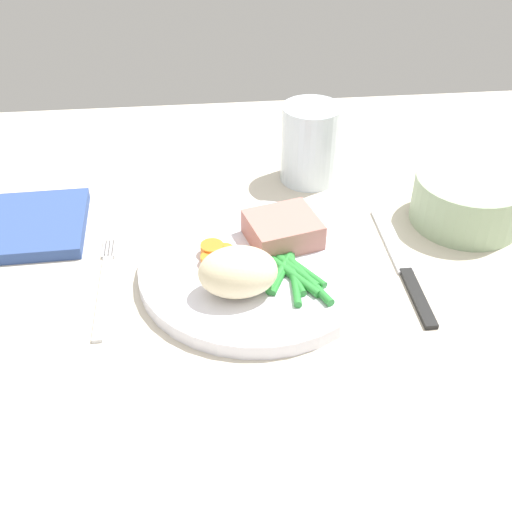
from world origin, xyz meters
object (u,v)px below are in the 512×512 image
Objects in this scene: water_glass at (310,149)px; salad_bowl at (469,197)px; meat_portion at (283,229)px; napkin at (30,225)px; dinner_plate at (256,270)px; knife at (403,266)px; fork at (104,285)px.

water_glass is 0.79× the size of salad_bowl.
napkin is at bearing 166.00° from meat_portion.
dinner_plate is at bearing -114.61° from water_glass.
knife is (15.95, -0.29, -0.60)cm from dinner_plate.
fork is (-15.87, -0.26, -0.60)cm from dinner_plate.
fork is 1.30× the size of salad_bowl.
water_glass reaches higher than knife.
fork is at bearing -179.07° from dinner_plate.
knife is at bearing -15.32° from napkin.
salad_bowl reaches higher than fork.
salad_bowl is at bearing 16.96° from dinner_plate.
salad_bowl is (41.56, 8.09, 3.08)cm from fork.
dinner_plate is at bearing 4.34° from fork.
meat_portion is 29.50cm from napkin.
water_glass reaches higher than napkin.
napkin is at bearing -166.03° from water_glass.
meat_portion is 0.57× the size of napkin.
water_glass is 0.78× the size of napkin.
salad_bowl is at bearing -34.81° from water_glass.
water_glass is (24.80, 19.74, 4.07)cm from fork.
water_glass is 35.36cm from napkin.
knife is at bearing -140.18° from salad_bowl.
fork is at bearing -168.99° from salad_bowl.
meat_portion is at bearing 161.04° from knife.
salad_bowl is at bearing 14.43° from fork.
fork is 31.96cm from water_glass.
knife is 13.04cm from salad_bowl.
water_glass reaches higher than meat_portion.
water_glass is at bearing 108.86° from knife.
knife is at bearing -18.25° from meat_portion.
meat_portion is at bearing 15.57° from fork.
meat_portion is 22.71cm from salad_bowl.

